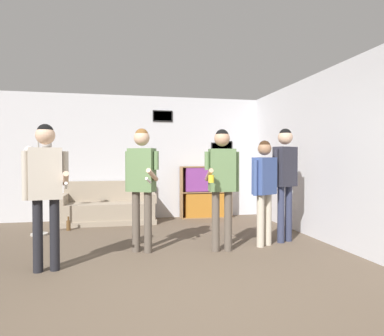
{
  "coord_description": "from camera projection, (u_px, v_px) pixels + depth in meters",
  "views": [
    {
      "loc": [
        -0.54,
        -2.89,
        1.29
      ],
      "look_at": [
        0.54,
        2.36,
        1.17
      ],
      "focal_mm": 32.0,
      "sensor_mm": 36.0,
      "label": 1
    }
  ],
  "objects": [
    {
      "name": "ground_plane",
      "position": [
        186.0,
        308.0,
        2.97
      ],
      "size": [
        20.0,
        20.0,
        0.0
      ],
      "primitive_type": "plane",
      "color": "brown"
    },
    {
      "name": "wall_back",
      "position": [
        147.0,
        157.0,
        7.58
      ],
      "size": [
        7.54,
        0.08,
        2.7
      ],
      "color": "silver",
      "rests_on": "ground_plane"
    },
    {
      "name": "wall_right",
      "position": [
        311.0,
        157.0,
        5.77
      ],
      "size": [
        0.06,
        7.11,
        2.7
      ],
      "color": "silver",
      "rests_on": "ground_plane"
    },
    {
      "name": "couch",
      "position": [
        109.0,
        209.0,
        7.03
      ],
      "size": [
        1.89,
        0.8,
        0.84
      ],
      "color": "gray",
      "rests_on": "ground_plane"
    },
    {
      "name": "bookshelf",
      "position": [
        206.0,
        192.0,
        7.65
      ],
      "size": [
        1.14,
        0.3,
        1.15
      ],
      "color": "olive",
      "rests_on": "ground_plane"
    },
    {
      "name": "floor_lamp",
      "position": [
        39.0,
        168.0,
        5.85
      ],
      "size": [
        0.44,
        0.28,
        1.64
      ],
      "color": "#ADA89E",
      "rests_on": "ground_plane"
    },
    {
      "name": "person_player_foreground_left",
      "position": [
        46.0,
        181.0,
        3.94
      ],
      "size": [
        0.54,
        0.44,
        1.71
      ],
      "color": "black",
      "rests_on": "ground_plane"
    },
    {
      "name": "person_player_foreground_center",
      "position": [
        142.0,
        176.0,
        4.76
      ],
      "size": [
        0.45,
        0.59,
        1.73
      ],
      "color": "brown",
      "rests_on": "ground_plane"
    },
    {
      "name": "person_watcher_holding_cup",
      "position": [
        222.0,
        176.0,
        4.82
      ],
      "size": [
        0.52,
        0.42,
        1.73
      ],
      "color": "brown",
      "rests_on": "ground_plane"
    },
    {
      "name": "person_spectator_near_bookshelf",
      "position": [
        264.0,
        182.0,
        5.11
      ],
      "size": [
        0.44,
        0.35,
        1.58
      ],
      "color": "#B7AD99",
      "rests_on": "ground_plane"
    },
    {
      "name": "person_spectator_far_right",
      "position": [
        285.0,
        172.0,
        5.37
      ],
      "size": [
        0.46,
        0.33,
        1.78
      ],
      "color": "#2D334C",
      "rests_on": "ground_plane"
    },
    {
      "name": "bottle_on_floor",
      "position": [
        68.0,
        225.0,
        6.26
      ],
      "size": [
        0.08,
        0.08,
        0.25
      ],
      "color": "brown",
      "rests_on": "ground_plane"
    },
    {
      "name": "drinking_cup",
      "position": [
        213.0,
        164.0,
        7.67
      ],
      "size": [
        0.08,
        0.08,
        0.12
      ],
      "color": "white",
      "rests_on": "bookshelf"
    }
  ]
}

